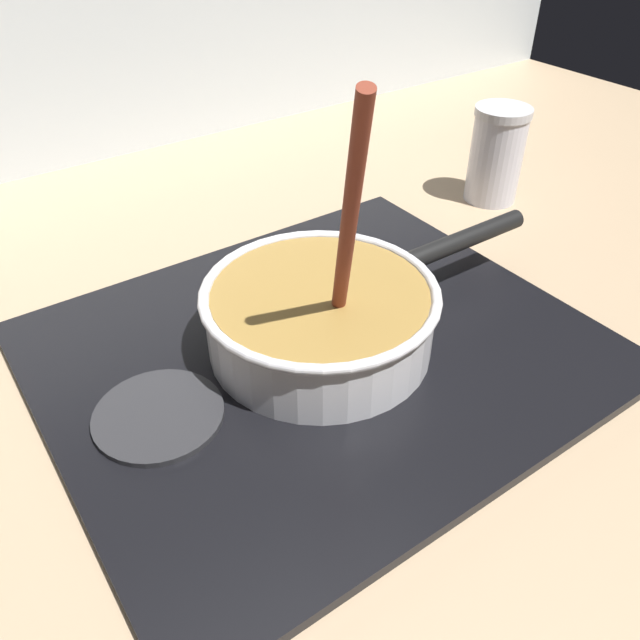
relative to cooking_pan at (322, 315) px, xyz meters
name	(u,v)px	position (x,y,z in m)	size (l,w,h in m)	color
ground	(316,493)	(-0.10, -0.13, -0.07)	(2.40, 1.60, 0.04)	#9E8466
hob_plate	(320,350)	(0.00, 0.00, -0.05)	(0.56, 0.48, 0.01)	black
burner_ring	(320,343)	(0.00, 0.00, -0.04)	(0.19, 0.19, 0.01)	#592D0C
spare_burner	(159,415)	(-0.19, 0.00, -0.04)	(0.12, 0.12, 0.01)	#262628
cooking_pan	(322,315)	(0.00, 0.00, 0.00)	(0.41, 0.24, 0.31)	silver
condiment_jar	(496,155)	(0.43, 0.16, 0.02)	(0.08, 0.08, 0.14)	silver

